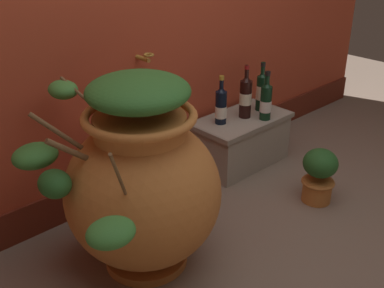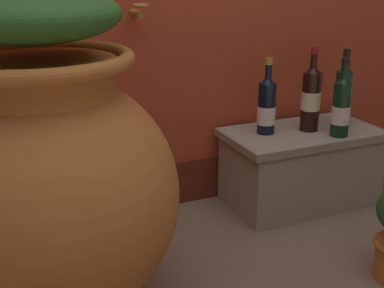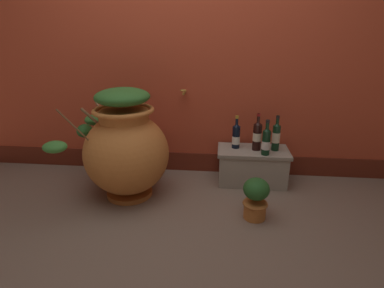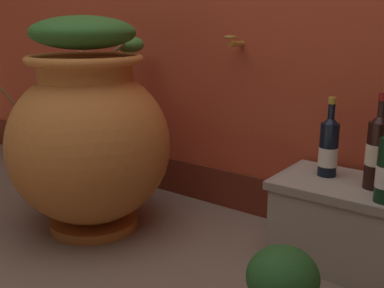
# 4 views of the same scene
# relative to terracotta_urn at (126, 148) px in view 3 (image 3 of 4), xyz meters

# --- Properties ---
(ground_plane) EXTENTS (7.00, 7.00, 0.00)m
(ground_plane) POSITION_rel_terracotta_urn_xyz_m (0.43, -0.55, -0.43)
(ground_plane) COLOR #7A6656
(back_wall) EXTENTS (4.40, 0.33, 2.60)m
(back_wall) POSITION_rel_terracotta_urn_xyz_m (0.43, 0.65, 0.86)
(back_wall) COLOR #B74228
(back_wall) RESTS_ON ground_plane
(terracotta_urn) EXTENTS (0.82, 0.88, 0.91)m
(terracotta_urn) POSITION_rel_terracotta_urn_xyz_m (0.00, 0.00, 0.00)
(terracotta_urn) COLOR #C17033
(terracotta_urn) RESTS_ON ground_plane
(stone_ledge) EXTENTS (0.63, 0.35, 0.32)m
(stone_ledge) POSITION_rel_terracotta_urn_xyz_m (1.06, 0.35, -0.25)
(stone_ledge) COLOR #9E9384
(stone_ledge) RESTS_ON ground_plane
(wine_bottle_left) EXTENTS (0.08, 0.08, 0.33)m
(wine_bottle_left) POSITION_rel_terracotta_urn_xyz_m (1.08, 0.35, 0.03)
(wine_bottle_left) COLOR black
(wine_bottle_left) RESTS_ON stone_ledge
(wine_bottle_middle) EXTENTS (0.07, 0.07, 0.30)m
(wine_bottle_middle) POSITION_rel_terracotta_urn_xyz_m (0.90, 0.38, 0.01)
(wine_bottle_middle) COLOR black
(wine_bottle_middle) RESTS_ON stone_ledge
(wine_bottle_right) EXTENTS (0.07, 0.07, 0.32)m
(wine_bottle_right) POSITION_rel_terracotta_urn_xyz_m (1.25, 0.36, 0.03)
(wine_bottle_right) COLOR black
(wine_bottle_right) RESTS_ON stone_ledge
(wine_bottle_back) EXTENTS (0.07, 0.07, 0.31)m
(wine_bottle_back) POSITION_rel_terracotta_urn_xyz_m (1.15, 0.24, 0.02)
(wine_bottle_back) COLOR black
(wine_bottle_back) RESTS_ON stone_ledge
(potted_shrub) EXTENTS (0.19, 0.19, 0.32)m
(potted_shrub) POSITION_rel_terracotta_urn_xyz_m (1.03, -0.25, -0.25)
(potted_shrub) COLOR #C17033
(potted_shrub) RESTS_ON ground_plane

